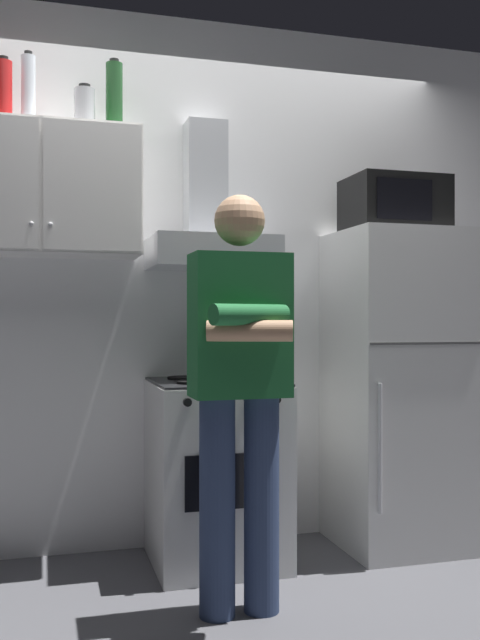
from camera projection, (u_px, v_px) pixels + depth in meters
name	position (u px, v px, depth m)	size (l,w,h in m)	color
ground_plane	(240.00, 579.00, 3.12)	(7.00, 7.00, 0.00)	#4C4C51
back_wall_tiled	(209.00, 282.00, 3.69)	(4.80, 0.10, 2.70)	white
upper_cabinet	(41.00, 190.00, 3.25)	(0.90, 0.37, 0.60)	white
stove_oven	(216.00, 471.00, 3.34)	(0.60, 0.62, 0.87)	white
range_hood	(210.00, 229.00, 3.47)	(0.60, 0.44, 0.75)	#B7BABF
refrigerator	(396.00, 388.00, 3.60)	(0.60, 0.62, 1.60)	silver
microwave	(394.00, 205.00, 3.62)	(0.48, 0.37, 0.28)	black
person_standing	(240.00, 384.00, 2.75)	(0.38, 0.33, 1.64)	navy
cooking_pot	(249.00, 369.00, 3.26)	(0.27, 0.17, 0.10)	#B7BABF
bottle_wine_green	(114.00, 96.00, 3.34)	(0.08, 0.08, 0.34)	#19471E
bottle_vodka_clear	(28.00, 89.00, 3.23)	(0.06, 0.06, 0.33)	silver
bottle_soda_red	(3.00, 90.00, 3.17)	(0.08, 0.08, 0.29)	red
bottle_canister_steel	(85.00, 108.00, 3.30)	(0.10, 0.10, 0.20)	#B2B5BA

